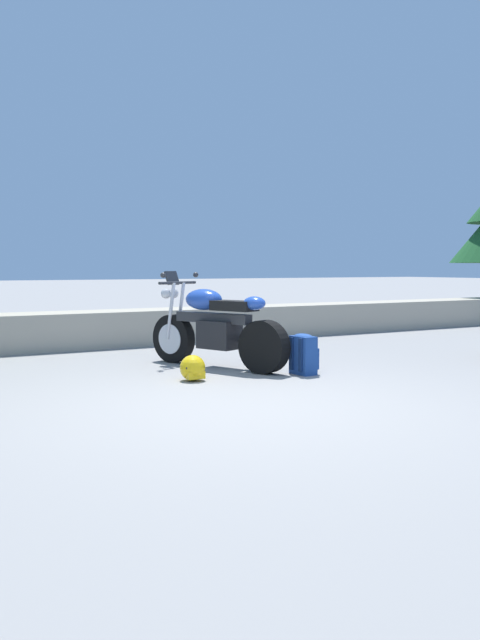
{
  "coord_description": "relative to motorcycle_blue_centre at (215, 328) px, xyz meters",
  "views": [
    {
      "loc": [
        -2.78,
        -4.91,
        1.22
      ],
      "look_at": [
        0.65,
        1.2,
        0.65
      ],
      "focal_mm": 36.08,
      "sensor_mm": 36.0,
      "label": 1
    }
  ],
  "objects": [
    {
      "name": "motorcycle_blue_centre",
      "position": [
        0.0,
        0.0,
        0.0
      ],
      "size": [
        1.04,
        1.96,
        1.18
      ],
      "color": "black",
      "rests_on": "ground"
    },
    {
      "name": "rider_backpack",
      "position": [
        0.66,
        -0.95,
        -0.24
      ],
      "size": [
        0.28,
        0.31,
        0.47
      ],
      "color": "navy",
      "rests_on": "ground"
    },
    {
      "name": "ground_plane",
      "position": [
        -0.77,
        -2.06,
        -0.49
      ],
      "size": [
        120.0,
        120.0,
        0.0
      ],
      "primitive_type": "plane",
      "color": "gray"
    },
    {
      "name": "stone_wall",
      "position": [
        -0.77,
        2.74,
        -0.21
      ],
      "size": [
        36.0,
        0.8,
        0.55
      ],
      "primitive_type": "cube",
      "color": "#A89E89",
      "rests_on": "ground"
    },
    {
      "name": "rider_helmet",
      "position": [
        -0.63,
        -0.72,
        -0.35
      ],
      "size": [
        0.28,
        0.28,
        0.28
      ],
      "color": "yellow",
      "rests_on": "ground"
    }
  ]
}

